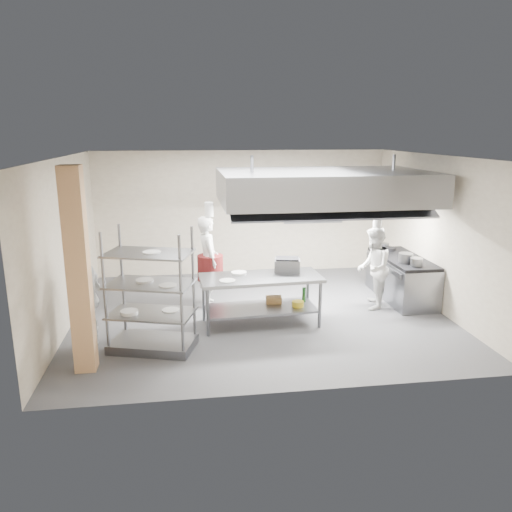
{
  "coord_description": "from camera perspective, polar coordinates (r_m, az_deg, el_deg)",
  "views": [
    {
      "loc": [
        -1.38,
        -8.99,
        3.44
      ],
      "look_at": [
        -0.05,
        0.2,
        1.11
      ],
      "focal_mm": 35.0,
      "sensor_mm": 36.0,
      "label": 1
    }
  ],
  "objects": [
    {
      "name": "wall_right",
      "position": [
        10.41,
        19.92,
        2.49
      ],
      "size": [
        0.0,
        6.0,
        6.0
      ],
      "primitive_type": "plane",
      "rotation": [
        1.57,
        0.0,
        -1.57
      ],
      "color": "tan",
      "rests_on": "ground"
    },
    {
      "name": "griddle",
      "position": [
        9.27,
        3.59,
        -1.05
      ],
      "size": [
        0.53,
        0.45,
        0.23
      ],
      "primitive_type": "cube",
      "rotation": [
        0.0,
        0.0,
        -0.21
      ],
      "color": "slate",
      "rests_on": "island_worktop"
    },
    {
      "name": "stockpot",
      "position": [
        10.33,
        16.73,
        -0.21
      ],
      "size": [
        0.28,
        0.28,
        0.19
      ],
      "primitive_type": "cylinder",
      "color": "slate",
      "rests_on": "range_top"
    },
    {
      "name": "chef_line",
      "position": [
        10.1,
        13.27,
        -1.35
      ],
      "size": [
        0.87,
        0.97,
        1.64
      ],
      "primitive_type": "imported",
      "rotation": [
        0.0,
        0.0,
        -1.95
      ],
      "color": "white",
      "rests_on": "floor"
    },
    {
      "name": "floor",
      "position": [
        9.72,
        0.47,
        -6.63
      ],
      "size": [
        7.0,
        7.0,
        0.0
      ],
      "primitive_type": "plane",
      "color": "#353537",
      "rests_on": "ground"
    },
    {
      "name": "ceiling",
      "position": [
        9.11,
        0.51,
        11.31
      ],
      "size": [
        7.0,
        7.0,
        0.0
      ],
      "primitive_type": "plane",
      "rotation": [
        3.14,
        0.0,
        0.0
      ],
      "color": "silver",
      "rests_on": "wall_back"
    },
    {
      "name": "exhaust_hood",
      "position": [
        9.82,
        7.73,
        7.88
      ],
      "size": [
        4.0,
        2.5,
        0.6
      ],
      "primitive_type": "cube",
      "color": "gray",
      "rests_on": "ceiling"
    },
    {
      "name": "plate_stack",
      "position": [
        8.2,
        -11.85,
        -6.25
      ],
      "size": [
        0.28,
        0.28,
        0.05
      ],
      "primitive_type": "cylinder",
      "color": "white",
      "rests_on": "pass_rack"
    },
    {
      "name": "hood_strip_b",
      "position": [
        10.14,
        12.6,
        6.04
      ],
      "size": [
        1.6,
        0.12,
        0.04
      ],
      "primitive_type": "cube",
      "color": "white",
      "rests_on": "exhaust_hood"
    },
    {
      "name": "wall_left",
      "position": [
        9.44,
        -21.02,
        1.27
      ],
      "size": [
        0.0,
        6.0,
        6.0
      ],
      "primitive_type": "plane",
      "rotation": [
        1.57,
        0.0,
        1.57
      ],
      "color": "tan",
      "rests_on": "ground"
    },
    {
      "name": "wall_back",
      "position": [
        12.22,
        -1.65,
        4.95
      ],
      "size": [
        7.0,
        0.0,
        7.0
      ],
      "primitive_type": "plane",
      "rotation": [
        1.57,
        0.0,
        0.0
      ],
      "color": "tan",
      "rests_on": "ground"
    },
    {
      "name": "column",
      "position": [
        7.51,
        -19.62,
        -1.74
      ],
      "size": [
        0.3,
        0.3,
        3.0
      ],
      "primitive_type": "cube",
      "color": "#E4AA75",
      "rests_on": "floor"
    },
    {
      "name": "island_worktop",
      "position": [
        8.96,
        0.55,
        -2.51
      ],
      "size": [
        2.21,
        1.02,
        0.06
      ],
      "primitive_type": "cube",
      "rotation": [
        0.0,
        0.0,
        0.05
      ],
      "color": "gray",
      "rests_on": "island"
    },
    {
      "name": "hood_strip_a",
      "position": [
        9.65,
        2.5,
        5.97
      ],
      "size": [
        1.6,
        0.12,
        0.04
      ],
      "primitive_type": "cube",
      "color": "white",
      "rests_on": "exhaust_hood"
    },
    {
      "name": "cooking_range",
      "position": [
        10.91,
        16.28,
        -2.57
      ],
      "size": [
        0.8,
        2.0,
        0.84
      ],
      "primitive_type": "cube",
      "color": "gray",
      "rests_on": "floor"
    },
    {
      "name": "wicker_basket",
      "position": [
        9.35,
        2.04,
        -5.01
      ],
      "size": [
        0.3,
        0.22,
        0.13
      ],
      "primitive_type": "cube",
      "rotation": [
        0.0,
        0.0,
        -0.1
      ],
      "color": "#98663D",
      "rests_on": "island_undershelf"
    },
    {
      "name": "wall_shelf",
      "position": [
        12.4,
        6.76,
        4.99
      ],
      "size": [
        1.5,
        0.28,
        0.04
      ],
      "primitive_type": "cube",
      "color": "gray",
      "rests_on": "wall_back"
    },
    {
      "name": "island_undershelf",
      "position": [
        9.15,
        0.54,
        -5.99
      ],
      "size": [
        2.03,
        0.92,
        0.04
      ],
      "primitive_type": "cube",
      "rotation": [
        0.0,
        0.0,
        0.05
      ],
      "color": "slate",
      "rests_on": "island"
    },
    {
      "name": "range_top",
      "position": [
        10.8,
        16.45,
        -0.28
      ],
      "size": [
        0.78,
        1.96,
        0.06
      ],
      "primitive_type": "cube",
      "color": "black",
      "rests_on": "cooking_range"
    },
    {
      "name": "island",
      "position": [
        9.09,
        0.55,
        -5.08
      ],
      "size": [
        2.21,
        1.02,
        0.91
      ],
      "primitive_type": null,
      "rotation": [
        0.0,
        0.0,
        0.05
      ],
      "color": "gray",
      "rests_on": "floor"
    },
    {
      "name": "chef_head",
      "position": [
        10.02,
        -5.49,
        -0.57
      ],
      "size": [
        0.56,
        0.74,
        1.83
      ],
      "primitive_type": "imported",
      "rotation": [
        0.0,
        0.0,
        1.77
      ],
      "color": "silver",
      "rests_on": "floor"
    },
    {
      "name": "pass_rack",
      "position": [
        8.09,
        -11.98,
        -3.87
      ],
      "size": [
        1.49,
        1.12,
        1.98
      ],
      "primitive_type": null,
      "rotation": [
        0.0,
        0.0,
        -0.3
      ],
      "color": "gray",
      "rests_on": "floor"
    },
    {
      "name": "chef_plating",
      "position": [
        8.5,
        -18.85,
        -4.49
      ],
      "size": [
        0.62,
        1.05,
        1.69
      ],
      "primitive_type": "imported",
      "rotation": [
        0.0,
        0.0,
        -1.8
      ],
      "color": "silver",
      "rests_on": "floor"
    }
  ]
}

